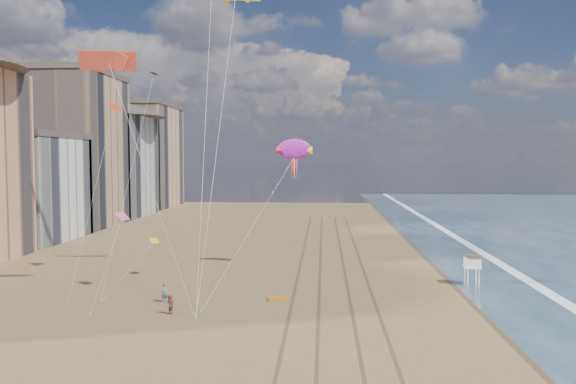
# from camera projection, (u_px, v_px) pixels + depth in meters

# --- Properties ---
(wet_sand) EXTENTS (260.00, 260.00, 0.00)m
(wet_sand) POSITION_uv_depth(u_px,v_px,m) (463.00, 262.00, 69.99)
(wet_sand) COLOR #42301E
(wet_sand) RESTS_ON ground
(foam) EXTENTS (260.00, 260.00, 0.00)m
(foam) POSITION_uv_depth(u_px,v_px,m) (497.00, 262.00, 69.73)
(foam) COLOR white
(foam) RESTS_ON ground
(tracks) EXTENTS (7.68, 120.00, 0.01)m
(tracks) POSITION_uv_depth(u_px,v_px,m) (332.00, 277.00, 61.08)
(tracks) COLOR brown
(tracks) RESTS_ON ground
(buildings) EXTENTS (34.72, 131.35, 29.00)m
(buildings) POSITION_uv_depth(u_px,v_px,m) (55.00, 154.00, 98.76)
(buildings) COLOR #C6B284
(buildings) RESTS_ON ground
(lifeguard_stand) EXTENTS (1.70, 1.70, 3.07)m
(lifeguard_stand) POSITION_uv_depth(u_px,v_px,m) (472.00, 262.00, 56.96)
(lifeguard_stand) COLOR white
(lifeguard_stand) RESTS_ON ground
(grounded_kite) EXTENTS (1.98, 1.36, 0.21)m
(grounded_kite) POSITION_uv_depth(u_px,v_px,m) (279.00, 299.00, 51.20)
(grounded_kite) COLOR orange
(grounded_kite) RESTS_ON ground
(show_kite) EXTENTS (5.56, 9.21, 22.88)m
(show_kite) POSITION_uv_depth(u_px,v_px,m) (294.00, 149.00, 63.27)
(show_kite) COLOR #B11CB7
(show_kite) RESTS_ON ground
(kite_flyer_a) EXTENTS (0.77, 0.73, 1.77)m
(kite_flyer_a) POSITION_uv_depth(u_px,v_px,m) (165.00, 293.00, 50.28)
(kite_flyer_a) COLOR slate
(kite_flyer_a) RESTS_ON ground
(kite_flyer_b) EXTENTS (1.01, 0.95, 1.64)m
(kite_flyer_b) POSITION_uv_depth(u_px,v_px,m) (170.00, 305.00, 46.31)
(kite_flyer_b) COLOR #98554D
(kite_flyer_b) RESTS_ON ground
(small_kites) EXTENTS (4.92, 9.37, 18.50)m
(small_kites) POSITION_uv_depth(u_px,v_px,m) (131.00, 156.00, 57.45)
(small_kites) COLOR black
(small_kites) RESTS_ON ground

